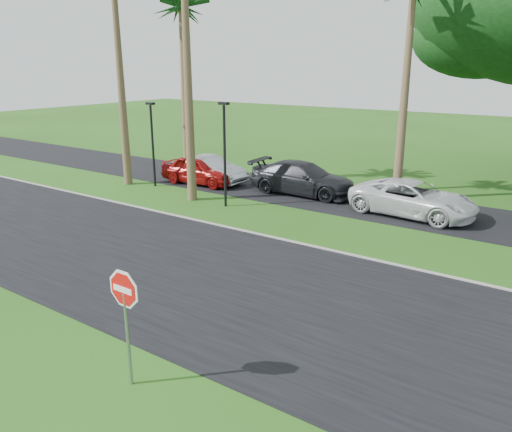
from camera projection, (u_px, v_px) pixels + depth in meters
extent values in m
plane|color=#244912|center=(208.00, 317.00, 12.74)|extent=(120.00, 120.00, 0.00)
cube|color=black|center=(252.00, 289.00, 14.32)|extent=(120.00, 8.00, 0.02)
cube|color=black|center=(384.00, 206.00, 22.60)|extent=(120.00, 5.00, 0.02)
cube|color=gray|center=(318.00, 247.00, 17.50)|extent=(120.00, 0.12, 0.06)
cylinder|color=gray|center=(128.00, 340.00, 9.81)|extent=(0.07, 0.07, 2.00)
cylinder|color=white|center=(124.00, 289.00, 9.49)|extent=(1.05, 0.02, 1.05)
cylinder|color=red|center=(124.00, 289.00, 9.49)|extent=(0.90, 0.02, 0.90)
cube|color=white|center=(124.00, 289.00, 9.49)|extent=(0.50, 0.02, 0.12)
cone|color=brown|center=(121.00, 83.00, 25.33)|extent=(0.44, 0.44, 10.50)
cone|color=brown|center=(185.00, 98.00, 25.77)|extent=(0.44, 0.44, 9.00)
cone|color=brown|center=(188.00, 74.00, 22.09)|extent=(0.44, 0.44, 11.50)
cone|color=brown|center=(404.00, 98.00, 22.39)|extent=(0.44, 0.44, 9.50)
cylinder|color=black|center=(153.00, 146.00, 25.83)|extent=(0.12, 0.12, 4.20)
cube|color=black|center=(150.00, 103.00, 25.20)|extent=(0.45, 0.25, 0.12)
cylinder|color=black|center=(225.00, 157.00, 22.03)|extent=(0.12, 0.12, 4.50)
cube|color=black|center=(224.00, 103.00, 21.35)|extent=(0.45, 0.25, 0.12)
imported|color=#A8AAAF|center=(209.00, 170.00, 27.00)|extent=(4.31, 1.58, 1.41)
imported|color=maroon|center=(200.00, 170.00, 26.68)|extent=(4.49, 1.97, 1.51)
imported|color=black|center=(303.00, 179.00, 24.57)|extent=(5.47, 2.38, 1.57)
imported|color=silver|center=(413.00, 199.00, 21.07)|extent=(5.44, 2.83, 1.46)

